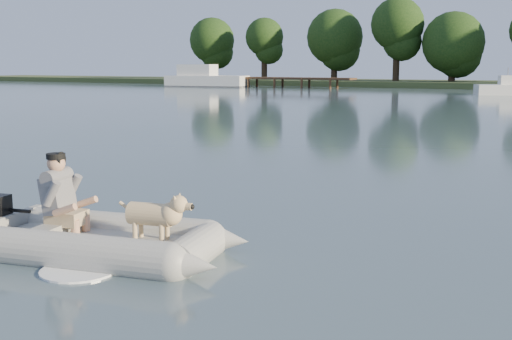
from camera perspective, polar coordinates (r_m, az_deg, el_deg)
The scene contains 7 objects.
water at distance 8.17m, azimuth -8.47°, elevation -7.18°, with size 160.00×160.00×0.00m, color slate.
dock at distance 65.87m, azimuth 1.23°, elevation 7.80°, with size 18.00×2.00×1.04m, color #4C331E, non-canonical shape.
dinghy at distance 8.06m, azimuth -13.39°, elevation -3.49°, with size 4.48×3.20×1.31m, color #999994, non-canonical shape.
man at distance 8.42m, azimuth -17.11°, elevation -1.87°, with size 0.68×0.59×1.02m, color slate, non-canonical shape.
dog at distance 7.83m, azimuth -9.34°, elevation -4.24°, with size 0.88×0.31×0.59m, color tan, non-canonical shape.
cabin_cruiser at distance 67.65m, azimuth -4.40°, elevation 8.37°, with size 8.89×3.17×2.75m, color white, non-canonical shape.
motorboat at distance 53.00m, azimuth 21.65°, elevation 7.29°, with size 5.17×1.99×2.19m, color white, non-canonical shape.
Camera 1 is at (4.81, -6.19, 2.31)m, focal length 45.00 mm.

